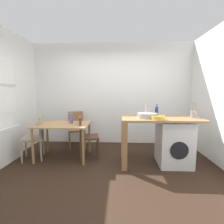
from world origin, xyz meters
name	(u,v)px	position (x,y,z in m)	size (l,w,h in m)	color
ground_plane	(107,172)	(0.00, 0.00, 0.00)	(5.46, 5.46, 0.00)	black
wall_back	(112,94)	(0.00, 1.75, 1.35)	(4.60, 0.10, 2.70)	white
radiator	(8,146)	(-2.02, 0.30, 0.35)	(0.10, 0.80, 0.70)	white
dining_table	(63,128)	(-0.99, 0.59, 0.64)	(1.10, 0.76, 0.74)	tan
chair_person_seat	(36,135)	(-1.54, 0.52, 0.51)	(0.50, 0.50, 0.90)	gray
chair_opposite	(86,134)	(-0.51, 0.63, 0.51)	(0.47, 0.47, 0.90)	#4C3323
chair_spare_by_wall	(76,127)	(-0.91, 1.36, 0.51)	(0.51, 0.51, 0.90)	olive
kitchen_counter	(150,126)	(0.79, 0.38, 0.76)	(1.50, 0.68, 0.92)	#9E7042
washing_machine	(174,143)	(1.26, 0.38, 0.43)	(0.60, 0.61, 0.86)	silver
sink_basin	(147,115)	(0.74, 0.38, 0.97)	(0.38, 0.38, 0.09)	#9EA0A5
tap	(146,109)	(0.74, 0.56, 1.06)	(0.02, 0.02, 0.28)	#B2B2B7
bottle_tall_green	(157,111)	(0.97, 0.62, 1.03)	(0.07, 0.07, 0.25)	navy
mixing_bowl	(158,118)	(0.89, 0.18, 0.96)	(0.24, 0.24, 0.06)	gold
utensil_crock	(194,114)	(1.63, 0.43, 0.99)	(0.11, 0.11, 0.30)	gray
vase	(71,118)	(-0.84, 0.69, 0.84)	(0.09, 0.09, 0.21)	slate
scissors	(160,118)	(0.95, 0.28, 0.92)	(0.15, 0.06, 0.01)	#B2B2B7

